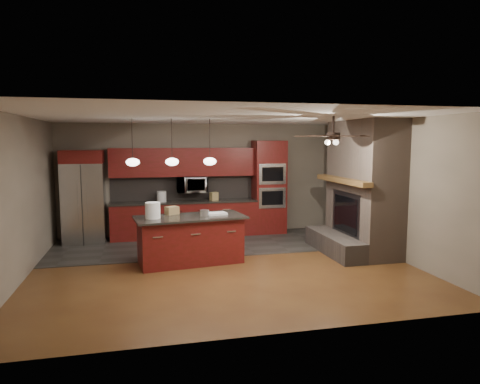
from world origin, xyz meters
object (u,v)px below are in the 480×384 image
object	(u,v)px
kitchen_island	(190,239)
counter_box	(214,196)
counter_bucket	(162,196)
cardboard_box	(172,210)
refrigerator	(84,197)
paint_tray	(216,214)
microwave	(192,184)
paint_can	(205,213)
oven_tower	(269,187)
white_bucket	(153,210)

from	to	relation	value
kitchen_island	counter_box	world-z (taller)	counter_box
counter_bucket	counter_box	bearing A→B (deg)	-2.23
kitchen_island	cardboard_box	world-z (taller)	cardboard_box
refrigerator	paint_tray	xyz separation A→B (m)	(2.74, -2.18, -0.14)
microwave	kitchen_island	size ratio (longest dim) A/B	0.33
refrigerator	paint_can	size ratio (longest dim) A/B	12.31
oven_tower	refrigerator	bearing A→B (deg)	-179.06
cardboard_box	counter_box	size ratio (longest dim) A/B	1.20
kitchen_island	cardboard_box	size ratio (longest dim) A/B	9.02
paint_can	cardboard_box	distance (m)	0.69
white_bucket	counter_box	bearing A→B (deg)	56.46
white_bucket	counter_box	world-z (taller)	white_bucket
refrigerator	kitchen_island	world-z (taller)	refrigerator
white_bucket	cardboard_box	world-z (taller)	white_bucket
oven_tower	kitchen_island	bearing A→B (deg)	-134.63
kitchen_island	counter_box	distance (m)	2.50
microwave	paint_tray	size ratio (longest dim) A/B	1.88
refrigerator	kitchen_island	bearing A→B (deg)	-45.51
cardboard_box	counter_box	bearing A→B (deg)	31.70
white_bucket	refrigerator	bearing A→B (deg)	122.95
kitchen_island	cardboard_box	bearing A→B (deg)	128.66
paint_tray	counter_box	distance (m)	2.23
microwave	refrigerator	world-z (taller)	refrigerator
microwave	paint_can	bearing A→B (deg)	-91.01
microwave	cardboard_box	size ratio (longest dim) A/B	3.00
kitchen_island	cardboard_box	xyz separation A→B (m)	(-0.33, 0.31, 0.53)
oven_tower	counter_box	distance (m)	1.46
cardboard_box	counter_bucket	size ratio (longest dim) A/B	0.95
paint_can	counter_bucket	world-z (taller)	counter_bucket
white_bucket	paint_can	size ratio (longest dim) A/B	1.73
counter_box	counter_bucket	bearing A→B (deg)	154.62
kitchen_island	counter_box	xyz separation A→B (m)	(0.85, 2.28, 0.54)
kitchen_island	white_bucket	xyz separation A→B (m)	(-0.71, -0.07, 0.61)
paint_tray	oven_tower	bearing A→B (deg)	42.04
oven_tower	cardboard_box	xyz separation A→B (m)	(-2.62, -2.01, -0.19)
kitchen_island	counter_box	size ratio (longest dim) A/B	10.85
oven_tower	counter_box	bearing A→B (deg)	-178.31
white_bucket	paint_tray	bearing A→B (deg)	6.68
refrigerator	counter_box	world-z (taller)	refrigerator
kitchen_island	white_bucket	world-z (taller)	white_bucket
paint_can	cardboard_box	bearing A→B (deg)	151.24
microwave	counter_bucket	size ratio (longest dim) A/B	2.84
paint_can	counter_box	size ratio (longest dim) A/B	0.87
refrigerator	counter_bucket	distance (m)	1.79
microwave	oven_tower	bearing A→B (deg)	-1.66
cardboard_box	paint_tray	bearing A→B (deg)	-43.11
counter_box	paint_can	bearing A→B (deg)	-127.13
oven_tower	cardboard_box	size ratio (longest dim) A/B	9.76
microwave	refrigerator	distance (m)	2.55
refrigerator	counter_box	size ratio (longest dim) A/B	10.66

